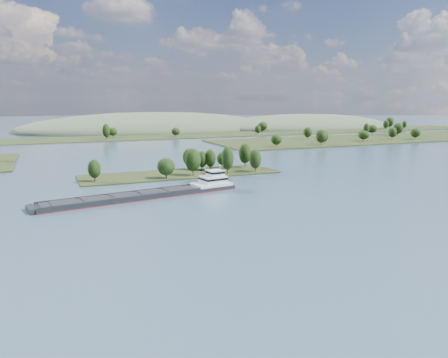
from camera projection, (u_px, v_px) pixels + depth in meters
name	position (u px, v px, depth m)	size (l,w,h in m)	color
ground	(225.00, 199.00, 168.52)	(1800.00, 1800.00, 0.00)	#334859
tree_island	(194.00, 166.00, 223.91)	(100.00, 30.34, 15.28)	black
right_bank	(376.00, 138.00, 418.29)	(320.00, 90.00, 14.98)	black
back_shoreline	(124.00, 137.00, 426.32)	(900.00, 60.00, 16.17)	black
hill_east	(304.00, 127.00, 584.13)	(260.00, 140.00, 36.00)	#435238
hill_west	(152.00, 130.00, 536.44)	(320.00, 160.00, 44.00)	#435238
cargo_barge	(155.00, 193.00, 173.32)	(82.54, 24.00, 11.10)	black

